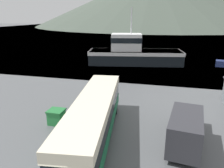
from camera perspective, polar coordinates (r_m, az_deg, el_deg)
name	(u,v)px	position (r m, az deg, el deg)	size (l,w,h in m)	color
water_surface	(160,29)	(147.28, 12.36, 13.84)	(240.00, 240.00, 0.00)	slate
tour_bus	(94,117)	(15.45, -4.72, -8.57)	(3.99, 12.63, 3.07)	#146B3D
delivery_van	(186,127)	(15.84, 18.72, -10.68)	(2.75, 6.43, 2.42)	#2D2D33
fishing_boat	(133,53)	(40.19, 5.57, 8.10)	(17.26, 8.15, 9.84)	black
storage_bin	(57,117)	(18.56, -14.29, -8.26)	(1.28, 1.21, 1.21)	#287F3D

